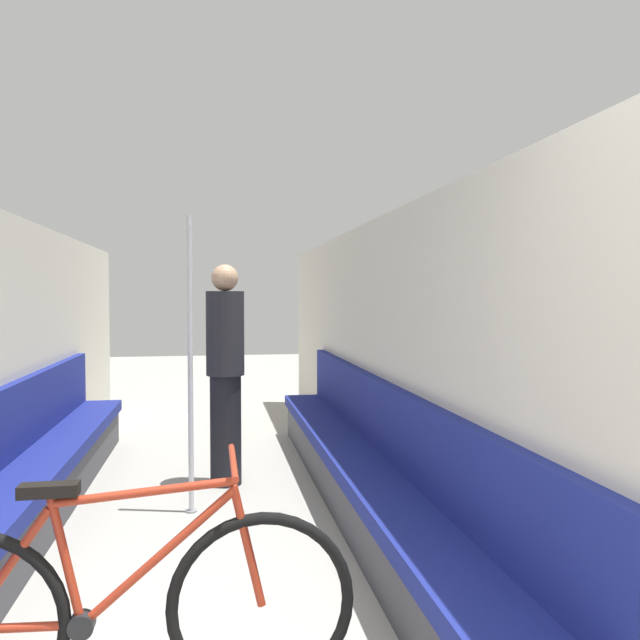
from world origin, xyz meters
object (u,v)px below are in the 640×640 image
object	(u,v)px
bicycle	(118,610)
bench_seat_row_right	(364,474)
bench_seat_row_left	(20,491)
passenger_standing	(225,371)
grab_pole_near	(190,369)

from	to	relation	value
bicycle	bench_seat_row_right	bearing A→B (deg)	56.98
bench_seat_row_left	bench_seat_row_right	distance (m)	2.17
bench_seat_row_right	passenger_standing	size ratio (longest dim) A/B	2.97
bench_seat_row_left	grab_pole_near	world-z (taller)	grab_pole_near
bench_seat_row_right	grab_pole_near	bearing A→B (deg)	164.86
bicycle	bench_seat_row_left	bearing A→B (deg)	119.44
grab_pole_near	passenger_standing	size ratio (longest dim) A/B	1.17
bicycle	passenger_standing	bearing A→B (deg)	84.96
bench_seat_row_left	passenger_standing	size ratio (longest dim) A/B	2.97
bench_seat_row_right	bicycle	world-z (taller)	bench_seat_row_right
bench_seat_row_left	bench_seat_row_right	size ratio (longest dim) A/B	1.00
bicycle	grab_pole_near	distance (m)	2.18
passenger_standing	grab_pole_near	bearing A→B (deg)	127.84
bench_seat_row_right	bicycle	size ratio (longest dim) A/B	3.01
grab_pole_near	passenger_standing	bearing A→B (deg)	67.62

